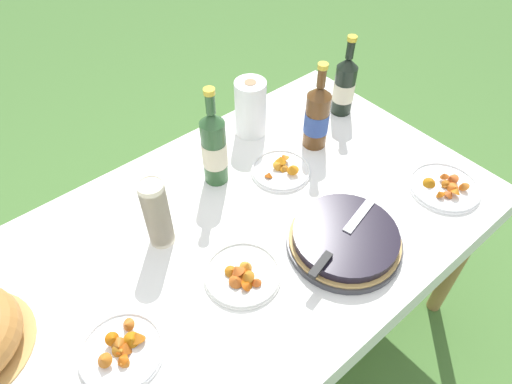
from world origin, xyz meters
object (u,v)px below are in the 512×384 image
at_px(serving_knife, 341,238).
at_px(cup_stack, 157,214).
at_px(snack_plate_left, 281,169).
at_px(snack_plate_far, 445,187).
at_px(paper_towel_roll, 251,108).
at_px(snack_plate_near, 242,274).
at_px(cider_bottle_amber, 317,117).
at_px(cider_bottle_green, 214,148).
at_px(juice_bottle_red, 344,86).
at_px(snack_plate_right, 122,350).
at_px(berry_tart, 345,239).

relative_size(serving_knife, cup_stack, 1.63).
bearing_deg(snack_plate_left, snack_plate_far, -48.82).
bearing_deg(paper_towel_roll, snack_plate_near, -131.69).
bearing_deg(snack_plate_far, cider_bottle_amber, 110.50).
xyz_separation_m(cider_bottle_green, juice_bottle_red, (0.58, -0.01, -0.02)).
xyz_separation_m(cup_stack, snack_plate_far, (0.80, -0.41, -0.10)).
relative_size(cider_bottle_green, snack_plate_far, 1.53).
height_order(cider_bottle_green, snack_plate_right, cider_bottle_green).
bearing_deg(snack_plate_left, paper_towel_roll, 75.78).
distance_m(serving_knife, cider_bottle_green, 0.47).
bearing_deg(serving_knife, cider_bottle_amber, 40.28).
distance_m(juice_bottle_red, snack_plate_right, 1.16).
bearing_deg(snack_plate_left, cup_stack, 178.41).
bearing_deg(snack_plate_left, snack_plate_right, -163.01).
relative_size(snack_plate_far, paper_towel_roll, 1.08).
height_order(snack_plate_left, snack_plate_far, snack_plate_left).
bearing_deg(cider_bottle_amber, snack_plate_far, -69.50).
height_order(snack_plate_near, snack_plate_left, snack_plate_near).
bearing_deg(cup_stack, snack_plate_far, -27.10).
distance_m(cider_bottle_green, paper_towel_roll, 0.27).
height_order(berry_tart, serving_knife, serving_knife).
distance_m(serving_knife, snack_plate_far, 0.45).
relative_size(cup_stack, snack_plate_left, 1.15).
relative_size(berry_tart, snack_plate_left, 1.65).
bearing_deg(paper_towel_roll, cup_stack, -157.12).
bearing_deg(cider_bottle_green, snack_plate_right, -147.90).
bearing_deg(cup_stack, paper_towel_roll, 22.88).
xyz_separation_m(serving_knife, paper_towel_roll, (0.15, 0.57, 0.04)).
height_order(serving_knife, snack_plate_far, serving_knife).
height_order(serving_knife, paper_towel_roll, paper_towel_roll).
xyz_separation_m(cup_stack, snack_plate_left, (0.45, -0.01, -0.10)).
relative_size(snack_plate_near, paper_towel_roll, 1.01).
bearing_deg(cider_bottle_amber, snack_plate_right, -164.45).
bearing_deg(cup_stack, serving_knife, -45.14).
xyz_separation_m(cup_stack, cider_bottle_green, (0.27, 0.10, 0.02)).
height_order(cup_stack, juice_bottle_red, juice_bottle_red).
distance_m(snack_plate_near, paper_towel_roll, 0.63).
distance_m(snack_plate_far, paper_towel_roll, 0.69).
relative_size(serving_knife, paper_towel_roll, 1.77).
xyz_separation_m(snack_plate_near, paper_towel_roll, (0.41, 0.46, 0.09)).
bearing_deg(snack_plate_far, snack_plate_right, 170.31).
height_order(snack_plate_right, snack_plate_far, snack_plate_right).
height_order(berry_tart, cider_bottle_green, cider_bottle_green).
xyz_separation_m(cup_stack, snack_plate_near, (0.10, -0.25, -0.10)).
bearing_deg(snack_plate_far, juice_bottle_red, 83.91).
bearing_deg(juice_bottle_red, cider_bottle_amber, -162.00).
xyz_separation_m(cider_bottle_amber, snack_plate_far, (0.16, -0.43, -0.11)).
relative_size(snack_plate_near, snack_plate_far, 0.94).
bearing_deg(paper_towel_roll, cider_bottle_green, -154.49).
height_order(cup_stack, cider_bottle_green, cider_bottle_green).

